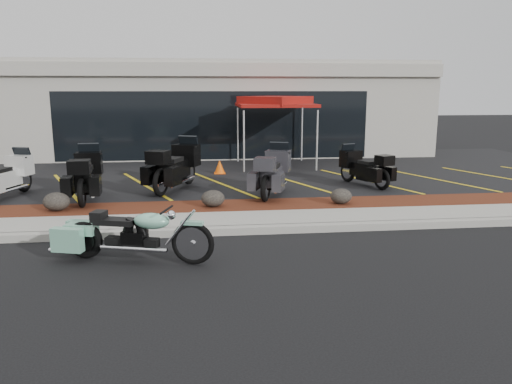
{
  "coord_description": "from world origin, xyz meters",
  "views": [
    {
      "loc": [
        -0.66,
        -8.8,
        2.88
      ],
      "look_at": [
        0.52,
        1.2,
        0.79
      ],
      "focal_mm": 35.0,
      "sensor_mm": 36.0,
      "label": 1
    }
  ],
  "objects": [
    {
      "name": "traffic_cone",
      "position": [
        0.04,
        7.46,
        0.37
      ],
      "size": [
        0.46,
        0.46,
        0.45
      ],
      "primitive_type": "cone",
      "rotation": [
        0.0,
        0.0,
        -0.43
      ],
      "color": "#F95B08",
      "rests_on": "upper_lot"
    },
    {
      "name": "ground",
      "position": [
        0.0,
        0.0,
        0.0
      ],
      "size": [
        90.0,
        90.0,
        0.0
      ],
      "primitive_type": "plane",
      "color": "black",
      "rests_on": "ground"
    },
    {
      "name": "boulder_mid",
      "position": [
        -0.33,
        2.67,
        0.36
      ],
      "size": [
        0.56,
        0.46,
        0.39
      ],
      "primitive_type": "ellipsoid",
      "color": "black",
      "rests_on": "mulch_bed"
    },
    {
      "name": "boulder_right",
      "position": [
        2.75,
        2.63,
        0.34
      ],
      "size": [
        0.52,
        0.43,
        0.37
      ],
      "primitive_type": "ellipsoid",
      "color": "black",
      "rests_on": "mulch_bed"
    },
    {
      "name": "mulch_bed",
      "position": [
        0.0,
        2.8,
        0.08
      ],
      "size": [
        24.0,
        1.2,
        0.16
      ],
      "primitive_type": "cube",
      "color": "#3C170D",
      "rests_on": "ground"
    },
    {
      "name": "touring_black_front",
      "position": [
        -3.5,
        4.65,
        0.82
      ],
      "size": [
        1.05,
        2.37,
        1.35
      ],
      "primitive_type": null,
      "rotation": [
        0.0,
        0.0,
        1.65
      ],
      "color": "black",
      "rests_on": "upper_lot"
    },
    {
      "name": "curb",
      "position": [
        0.0,
        0.9,
        0.07
      ],
      "size": [
        24.0,
        0.25,
        0.15
      ],
      "primitive_type": "cube",
      "color": "gray",
      "rests_on": "ground"
    },
    {
      "name": "dealership_building",
      "position": [
        0.0,
        14.47,
        2.01
      ],
      "size": [
        18.0,
        8.16,
        4.0
      ],
      "color": "#A29E92",
      "rests_on": "ground"
    },
    {
      "name": "touring_white",
      "position": [
        -5.34,
        5.05,
        0.76
      ],
      "size": [
        1.4,
        2.23,
        1.22
      ],
      "primitive_type": null,
      "rotation": [
        0.0,
        0.0,
        1.26
      ],
      "color": "silver",
      "rests_on": "upper_lot"
    },
    {
      "name": "touring_black_mid",
      "position": [
        -0.93,
        5.65,
        0.86
      ],
      "size": [
        1.82,
        2.61,
        1.42
      ],
      "primitive_type": null,
      "rotation": [
        0.0,
        0.0,
        1.17
      ],
      "color": "black",
      "rests_on": "upper_lot"
    },
    {
      "name": "touring_black_rear",
      "position": [
        3.78,
        5.48,
        0.73
      ],
      "size": [
        1.47,
        2.12,
        1.15
      ],
      "primitive_type": null,
      "rotation": [
        0.0,
        0.0,
        1.97
      ],
      "color": "black",
      "rests_on": "upper_lot"
    },
    {
      "name": "hero_cruiser",
      "position": [
        -0.78,
        -0.83,
        0.48
      ],
      "size": [
        2.83,
        1.45,
        0.97
      ],
      "primitive_type": null,
      "rotation": [
        0.0,
        0.0,
        -0.29
      ],
      "color": "#7FC6A6",
      "rests_on": "ground"
    },
    {
      "name": "boulder_left",
      "position": [
        -3.88,
        2.69,
        0.37
      ],
      "size": [
        0.6,
        0.5,
        0.42
      ],
      "primitive_type": "ellipsoid",
      "color": "black",
      "rests_on": "mulch_bed"
    },
    {
      "name": "sidewalk",
      "position": [
        0.0,
        1.6,
        0.07
      ],
      "size": [
        24.0,
        1.2,
        0.15
      ],
      "primitive_type": "cube",
      "color": "gray",
      "rests_on": "ground"
    },
    {
      "name": "upper_lot",
      "position": [
        0.0,
        8.2,
        0.07
      ],
      "size": [
        26.0,
        9.6,
        0.15
      ],
      "primitive_type": "cube",
      "color": "black",
      "rests_on": "ground"
    },
    {
      "name": "touring_grey",
      "position": [
        1.56,
        4.62,
        0.81
      ],
      "size": [
        1.61,
        2.43,
        1.32
      ],
      "primitive_type": null,
      "rotation": [
        0.0,
        0.0,
        1.21
      ],
      "color": "#323136",
      "rests_on": "upper_lot"
    },
    {
      "name": "popup_canopy",
      "position": [
        2.11,
        8.93,
        2.4
      ],
      "size": [
        3.21,
        3.21,
        2.48
      ],
      "rotation": [
        0.0,
        0.0,
        -0.24
      ],
      "color": "silver",
      "rests_on": "upper_lot"
    }
  ]
}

